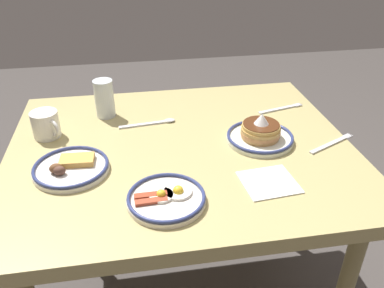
{
  "coord_description": "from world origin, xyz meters",
  "views": [
    {
      "loc": [
        0.15,
        1.1,
        1.42
      ],
      "look_at": [
        -0.03,
        0.04,
        0.77
      ],
      "focal_mm": 37.1,
      "sensor_mm": 36.0,
      "label": 1
    }
  ],
  "objects_px": {
    "fork_near": "(332,143)",
    "drinking_glass": "(105,100)",
    "plate_near_main": "(260,134)",
    "tea_spoon": "(155,123)",
    "paper_napkin": "(269,182)",
    "plate_far_companion": "(166,198)",
    "coffee_mug": "(46,124)",
    "plate_center_pancakes": "(71,167)",
    "fork_far": "(281,109)"
  },
  "relations": [
    {
      "from": "plate_center_pancakes",
      "to": "plate_far_companion",
      "type": "xyz_separation_m",
      "value": [
        -0.26,
        0.19,
        -0.0
      ]
    },
    {
      "from": "fork_near",
      "to": "coffee_mug",
      "type": "bearing_deg",
      "value": -12.72
    },
    {
      "from": "coffee_mug",
      "to": "fork_far",
      "type": "distance_m",
      "value": 0.86
    },
    {
      "from": "plate_center_pancakes",
      "to": "fork_near",
      "type": "bearing_deg",
      "value": -178.77
    },
    {
      "from": "plate_near_main",
      "to": "tea_spoon",
      "type": "bearing_deg",
      "value": -28.31
    },
    {
      "from": "plate_center_pancakes",
      "to": "paper_napkin",
      "type": "xyz_separation_m",
      "value": [
        -0.56,
        0.15,
        -0.01
      ]
    },
    {
      "from": "plate_center_pancakes",
      "to": "fork_far",
      "type": "relative_size",
      "value": 1.16
    },
    {
      "from": "fork_near",
      "to": "tea_spoon",
      "type": "xyz_separation_m",
      "value": [
        0.56,
        -0.24,
        0.0
      ]
    },
    {
      "from": "plate_far_companion",
      "to": "paper_napkin",
      "type": "relative_size",
      "value": 1.4
    },
    {
      "from": "coffee_mug",
      "to": "tea_spoon",
      "type": "xyz_separation_m",
      "value": [
        -0.37,
        -0.03,
        -0.04
      ]
    },
    {
      "from": "drinking_glass",
      "to": "tea_spoon",
      "type": "relative_size",
      "value": 0.69
    },
    {
      "from": "plate_far_companion",
      "to": "tea_spoon",
      "type": "height_order",
      "value": "plate_far_companion"
    },
    {
      "from": "drinking_glass",
      "to": "paper_napkin",
      "type": "distance_m",
      "value": 0.69
    },
    {
      "from": "drinking_glass",
      "to": "fork_far",
      "type": "distance_m",
      "value": 0.67
    },
    {
      "from": "plate_near_main",
      "to": "coffee_mug",
      "type": "relative_size",
      "value": 2.09
    },
    {
      "from": "plate_near_main",
      "to": "tea_spoon",
      "type": "xyz_separation_m",
      "value": [
        0.33,
        -0.18,
        -0.02
      ]
    },
    {
      "from": "plate_center_pancakes",
      "to": "fork_near",
      "type": "xyz_separation_m",
      "value": [
        -0.83,
        -0.02,
        -0.01
      ]
    },
    {
      "from": "plate_far_companion",
      "to": "coffee_mug",
      "type": "xyz_separation_m",
      "value": [
        0.36,
        -0.41,
        0.03
      ]
    },
    {
      "from": "coffee_mug",
      "to": "drinking_glass",
      "type": "bearing_deg",
      "value": -147.09
    },
    {
      "from": "fork_near",
      "to": "tea_spoon",
      "type": "relative_size",
      "value": 0.93
    },
    {
      "from": "plate_near_main",
      "to": "fork_near",
      "type": "relative_size",
      "value": 1.18
    },
    {
      "from": "paper_napkin",
      "to": "fork_near",
      "type": "relative_size",
      "value": 0.79
    },
    {
      "from": "plate_far_companion",
      "to": "drinking_glass",
      "type": "bearing_deg",
      "value": -72.89
    },
    {
      "from": "plate_center_pancakes",
      "to": "plate_far_companion",
      "type": "distance_m",
      "value": 0.32
    },
    {
      "from": "coffee_mug",
      "to": "drinking_glass",
      "type": "distance_m",
      "value": 0.23
    },
    {
      "from": "plate_near_main",
      "to": "plate_far_companion",
      "type": "xyz_separation_m",
      "value": [
        0.34,
        0.27,
        -0.01
      ]
    },
    {
      "from": "fork_near",
      "to": "drinking_glass",
      "type": "bearing_deg",
      "value": -24.43
    },
    {
      "from": "coffee_mug",
      "to": "fork_near",
      "type": "relative_size",
      "value": 0.56
    },
    {
      "from": "plate_near_main",
      "to": "drinking_glass",
      "type": "xyz_separation_m",
      "value": [
        0.51,
        -0.27,
        0.04
      ]
    },
    {
      "from": "tea_spoon",
      "to": "coffee_mug",
      "type": "bearing_deg",
      "value": 4.84
    },
    {
      "from": "plate_far_companion",
      "to": "fork_near",
      "type": "xyz_separation_m",
      "value": [
        -0.57,
        -0.21,
        -0.01
      ]
    },
    {
      "from": "plate_near_main",
      "to": "paper_napkin",
      "type": "distance_m",
      "value": 0.24
    },
    {
      "from": "plate_near_main",
      "to": "plate_center_pancakes",
      "type": "xyz_separation_m",
      "value": [
        0.6,
        0.08,
        -0.01
      ]
    },
    {
      "from": "drinking_glass",
      "to": "paper_napkin",
      "type": "xyz_separation_m",
      "value": [
        -0.46,
        0.5,
        -0.06
      ]
    },
    {
      "from": "plate_near_main",
      "to": "drinking_glass",
      "type": "bearing_deg",
      "value": -28.27
    },
    {
      "from": "plate_center_pancakes",
      "to": "drinking_glass",
      "type": "relative_size",
      "value": 1.59
    },
    {
      "from": "drinking_glass",
      "to": "fork_far",
      "type": "bearing_deg",
      "value": 175.18
    },
    {
      "from": "fork_near",
      "to": "plate_near_main",
      "type": "bearing_deg",
      "value": -14.99
    },
    {
      "from": "drinking_glass",
      "to": "paper_napkin",
      "type": "height_order",
      "value": "drinking_glass"
    },
    {
      "from": "plate_near_main",
      "to": "fork_near",
      "type": "height_order",
      "value": "plate_near_main"
    },
    {
      "from": "plate_far_companion",
      "to": "drinking_glass",
      "type": "height_order",
      "value": "drinking_glass"
    },
    {
      "from": "plate_far_companion",
      "to": "drinking_glass",
      "type": "xyz_separation_m",
      "value": [
        0.17,
        -0.54,
        0.05
      ]
    },
    {
      "from": "fork_far",
      "to": "fork_near",
      "type": "bearing_deg",
      "value": 104.59
    },
    {
      "from": "plate_near_main",
      "to": "paper_napkin",
      "type": "height_order",
      "value": "plate_near_main"
    },
    {
      "from": "paper_napkin",
      "to": "tea_spoon",
      "type": "bearing_deg",
      "value": -55.03
    },
    {
      "from": "plate_center_pancakes",
      "to": "paper_napkin",
      "type": "height_order",
      "value": "plate_center_pancakes"
    },
    {
      "from": "paper_napkin",
      "to": "fork_near",
      "type": "height_order",
      "value": "fork_near"
    },
    {
      "from": "plate_far_companion",
      "to": "coffee_mug",
      "type": "relative_size",
      "value": 1.97
    },
    {
      "from": "fork_far",
      "to": "plate_center_pancakes",
      "type": "bearing_deg",
      "value": 21.31
    },
    {
      "from": "plate_near_main",
      "to": "plate_center_pancakes",
      "type": "relative_size",
      "value": 1.0
    }
  ]
}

